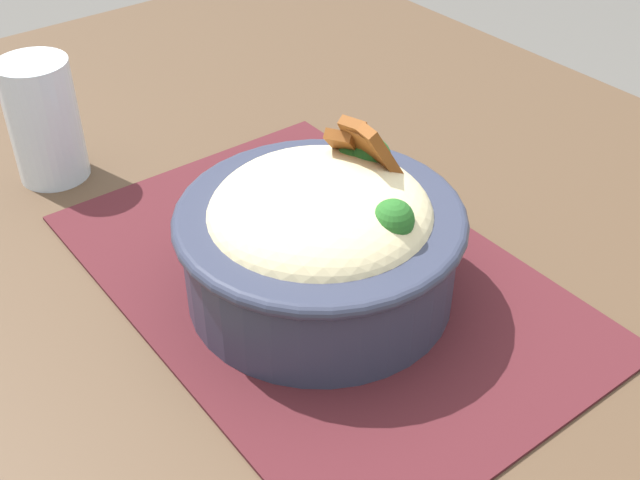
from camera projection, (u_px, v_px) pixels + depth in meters
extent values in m
cube|color=#4C3826|center=(303.00, 305.00, 0.64)|extent=(1.24, 0.97, 0.03)
cylinder|color=#412F20|center=(307.00, 198.00, 1.42)|extent=(0.04, 0.04, 0.71)
cube|color=#47191E|center=(323.00, 281.00, 0.63)|extent=(0.43, 0.29, 0.00)
cylinder|color=#2D3347|center=(320.00, 253.00, 0.60)|extent=(0.20, 0.20, 0.08)
torus|color=#2D3347|center=(320.00, 218.00, 0.58)|extent=(0.21, 0.21, 0.01)
ellipsoid|color=beige|center=(320.00, 216.00, 0.58)|extent=(0.21, 0.21, 0.07)
sphere|color=#246122|center=(372.00, 161.00, 0.60)|extent=(0.03, 0.03, 0.03)
sphere|color=#246122|center=(393.00, 220.00, 0.54)|extent=(0.03, 0.03, 0.03)
sphere|color=#246122|center=(353.00, 161.00, 0.60)|extent=(0.03, 0.03, 0.03)
cylinder|color=orange|center=(328.00, 191.00, 0.57)|extent=(0.04, 0.01, 0.01)
cube|color=brown|center=(383.00, 157.00, 0.58)|extent=(0.02, 0.04, 0.06)
cube|color=brown|center=(373.00, 152.00, 0.58)|extent=(0.02, 0.04, 0.05)
cube|color=brown|center=(360.00, 146.00, 0.59)|extent=(0.03, 0.04, 0.06)
cube|color=brown|center=(346.00, 145.00, 0.60)|extent=(0.04, 0.05, 0.04)
cube|color=beige|center=(311.00, 201.00, 0.71)|extent=(0.01, 0.07, 0.00)
cube|color=beige|center=(271.00, 216.00, 0.70)|extent=(0.01, 0.01, 0.00)
cube|color=beige|center=(253.00, 223.00, 0.69)|extent=(0.02, 0.03, 0.00)
cube|color=beige|center=(222.00, 228.00, 0.68)|extent=(0.00, 0.02, 0.00)
cube|color=beige|center=(225.00, 231.00, 0.68)|extent=(0.00, 0.02, 0.00)
cube|color=beige|center=(229.00, 235.00, 0.67)|extent=(0.00, 0.02, 0.00)
cube|color=beige|center=(232.00, 239.00, 0.67)|extent=(0.00, 0.02, 0.00)
cylinder|color=silver|center=(44.00, 121.00, 0.72)|extent=(0.06, 0.06, 0.11)
cylinder|color=silver|center=(52.00, 155.00, 0.75)|extent=(0.06, 0.06, 0.04)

